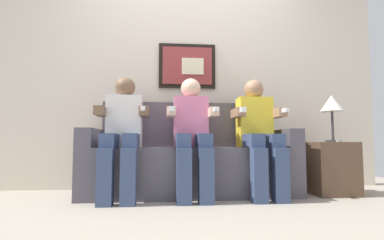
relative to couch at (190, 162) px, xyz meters
name	(u,v)px	position (x,y,z in m)	size (l,w,h in m)	color
ground_plane	(194,201)	(0.00, -0.33, -0.31)	(5.71, 5.71, 0.00)	#9E9384
back_wall_assembly	(187,71)	(0.00, 0.44, 0.99)	(4.40, 0.10, 2.60)	beige
couch	(190,162)	(0.00, 0.00, 0.00)	(2.00, 0.58, 0.90)	#514C56
person_on_left	(123,130)	(-0.62, -0.17, 0.29)	(0.46, 0.56, 1.11)	white
person_in_middle	(192,130)	(0.00, -0.17, 0.29)	(0.46, 0.56, 1.11)	pink
person_on_right	(258,131)	(0.62, -0.17, 0.29)	(0.46, 0.56, 1.11)	yellow
side_table_right	(330,168)	(1.35, -0.11, -0.06)	(0.40, 0.40, 0.50)	brown
table_lamp	(332,105)	(1.39, -0.11, 0.55)	(0.22, 0.22, 0.46)	#333338
spare_remote_on_table	(334,141)	(1.39, -0.12, 0.20)	(0.04, 0.13, 0.02)	white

